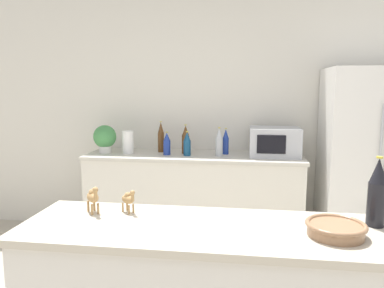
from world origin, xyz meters
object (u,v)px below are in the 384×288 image
(back_bottle_3, at_px, (219,142))
(camel_figurine, at_px, (128,199))
(back_bottle_4, at_px, (186,140))
(back_bottle_5, at_px, (167,144))
(microwave, at_px, (274,142))
(camel_figurine_second, at_px, (93,197))
(back_bottle_0, at_px, (226,142))
(wine_bottle, at_px, (377,193))
(paper_towel_roll, at_px, (128,142))
(back_bottle_2, at_px, (187,144))
(potted_plant, at_px, (105,138))
(fruit_bowl, at_px, (336,228))
(refrigerator, at_px, (371,164))
(back_bottle_1, at_px, (161,137))

(back_bottle_3, relative_size, camel_figurine, 2.27)
(back_bottle_4, bearing_deg, back_bottle_5, -150.54)
(microwave, xyz_separation_m, back_bottle_4, (-0.88, 0.02, 0.00))
(camel_figurine_second, bearing_deg, back_bottle_0, 74.20)
(wine_bottle, bearing_deg, camel_figurine, 179.10)
(paper_towel_roll, height_order, back_bottle_2, back_bottle_2)
(back_bottle_4, distance_m, camel_figurine_second, 1.98)
(microwave, height_order, back_bottle_3, back_bottle_3)
(back_bottle_3, bearing_deg, paper_towel_roll, 178.55)
(microwave, xyz_separation_m, back_bottle_3, (-0.53, -0.08, -0.01))
(potted_plant, relative_size, back_bottle_4, 0.96)
(back_bottle_5, bearing_deg, back_bottle_0, 11.52)
(back_bottle_3, distance_m, back_bottle_4, 0.36)
(fruit_bowl, bearing_deg, back_bottle_2, 115.40)
(potted_plant, height_order, microwave, potted_plant)
(refrigerator, distance_m, wine_bottle, 1.97)
(back_bottle_0, bearing_deg, potted_plant, -176.01)
(paper_towel_roll, xyz_separation_m, wine_bottle, (1.77, -1.89, 0.08))
(back_bottle_1, bearing_deg, fruit_bowl, -60.03)
(back_bottle_2, bearing_deg, back_bottle_4, 106.04)
(potted_plant, xyz_separation_m, camel_figurine_second, (0.67, -1.91, -0.03))
(microwave, bearing_deg, refrigerator, -4.77)
(paper_towel_roll, relative_size, camel_figurine_second, 1.57)
(microwave, relative_size, back_bottle_0, 1.83)
(back_bottle_4, distance_m, fruit_bowl, 2.33)
(camel_figurine, bearing_deg, wine_bottle, -0.90)
(potted_plant, height_order, back_bottle_1, back_bottle_1)
(back_bottle_2, distance_m, wine_bottle, 2.18)
(paper_towel_roll, bearing_deg, camel_figurine_second, -77.51)
(paper_towel_roll, xyz_separation_m, back_bottle_2, (0.61, -0.04, 0.00))
(refrigerator, xyz_separation_m, camel_figurine_second, (-1.92, -1.88, 0.16))
(potted_plant, distance_m, back_bottle_0, 1.23)
(refrigerator, height_order, potted_plant, refrigerator)
(camel_figurine, bearing_deg, back_bottle_5, 95.78)
(back_bottle_3, height_order, wine_bottle, wine_bottle)
(back_bottle_0, relative_size, back_bottle_1, 0.82)
(back_bottle_0, height_order, back_bottle_1, back_bottle_1)
(back_bottle_3, bearing_deg, microwave, 8.61)
(refrigerator, relative_size, back_bottle_2, 7.27)
(back_bottle_2, distance_m, back_bottle_3, 0.31)
(back_bottle_0, relative_size, back_bottle_4, 0.89)
(paper_towel_roll, height_order, back_bottle_0, back_bottle_0)
(microwave, relative_size, camel_figurine_second, 3.29)
(refrigerator, distance_m, back_bottle_2, 1.74)
(potted_plant, distance_m, camel_figurine, 2.06)
(wine_bottle, bearing_deg, potted_plant, 136.76)
(refrigerator, relative_size, camel_figurine, 14.16)
(back_bottle_4, xyz_separation_m, camel_figurine_second, (-0.16, -1.97, -0.02))
(back_bottle_5, bearing_deg, microwave, 4.40)
(back_bottle_3, relative_size, back_bottle_5, 1.22)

